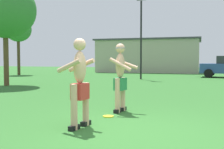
{
  "coord_description": "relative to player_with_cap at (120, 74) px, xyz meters",
  "views": [
    {
      "loc": [
        1.14,
        -5.03,
        1.35
      ],
      "look_at": [
        -0.96,
        1.64,
        0.96
      ],
      "focal_mm": 45.24,
      "sensor_mm": 36.0,
      "label": 1
    }
  ],
  "objects": [
    {
      "name": "ground_plane",
      "position": [
        0.81,
        -1.87,
        -0.97
      ],
      "size": [
        80.0,
        80.0,
        0.0
      ],
      "primitive_type": "plane",
      "color": "#2D6628"
    },
    {
      "name": "player_with_cap",
      "position": [
        0.0,
        0.0,
        0.0
      ],
      "size": [
        0.66,
        0.59,
        1.75
      ],
      "color": "black",
      "rests_on": "ground_plane"
    },
    {
      "name": "player_in_red",
      "position": [
        -0.31,
        -1.86,
        -0.04
      ],
      "size": [
        0.66,
        0.69,
        1.75
      ],
      "color": "black",
      "rests_on": "ground_plane"
    },
    {
      "name": "frisbee",
      "position": [
        -0.09,
        -0.71,
        -0.96
      ],
      "size": [
        0.26,
        0.26,
        0.03
      ],
      "primitive_type": "cylinder",
      "color": "yellow",
      "rests_on": "ground_plane"
    },
    {
      "name": "lamp_post",
      "position": [
        -1.86,
        11.65,
        2.39
      ],
      "size": [
        0.6,
        0.24,
        5.44
      ],
      "color": "black",
      "rests_on": "ground_plane"
    },
    {
      "name": "outbuilding_behind_lot",
      "position": [
        -3.23,
        23.0,
        0.73
      ],
      "size": [
        10.44,
        6.68,
        3.38
      ],
      "color": "#B2A893",
      "rests_on": "ground_plane"
    },
    {
      "name": "tree_left_field",
      "position": [
        -7.5,
        5.17,
        2.85
      ],
      "size": [
        3.09,
        3.09,
        5.27
      ],
      "color": "brown",
      "rests_on": "ground_plane"
    },
    {
      "name": "tree_behind_players",
      "position": [
        -12.88,
        13.69,
        2.86
      ],
      "size": [
        2.21,
        2.21,
        4.91
      ],
      "color": "#4C3823",
      "rests_on": "ground_plane"
    }
  ]
}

